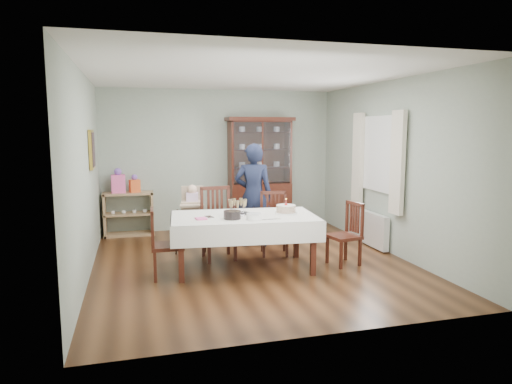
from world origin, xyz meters
name	(u,v)px	position (x,y,z in m)	size (l,w,h in m)	color
floor	(252,262)	(0.00, 0.00, 0.00)	(5.00, 5.00, 0.00)	#593319
room_shell	(243,145)	(0.00, 0.53, 1.70)	(5.00, 5.00, 5.00)	#9EAA99
dining_table	(244,242)	(-0.18, -0.27, 0.38)	(2.10, 1.33, 0.76)	#421D10
china_cabinet	(260,172)	(0.75, 2.26, 1.12)	(1.30, 0.48, 2.18)	#421D10
sideboard	(129,214)	(-1.75, 2.28, 0.40)	(0.90, 0.38, 0.80)	tan
picture_frame	(92,150)	(-2.22, 0.80, 1.65)	(0.04, 0.48, 0.58)	gold
window	(380,154)	(2.22, 0.30, 1.55)	(0.04, 1.02, 1.22)	white
curtain_left	(398,163)	(2.16, -0.32, 1.45)	(0.07, 0.30, 1.55)	silver
curtain_right	(358,158)	(2.16, 0.92, 1.45)	(0.07, 0.30, 1.55)	silver
radiator	(374,230)	(2.16, 0.30, 0.30)	(0.10, 0.80, 0.55)	white
chair_far_left	(219,238)	(-0.43, 0.33, 0.32)	(0.51, 0.51, 1.08)	#421D10
chair_far_right	(274,236)	(0.46, 0.36, 0.29)	(0.52, 0.52, 0.97)	#421D10
chair_end_left	(166,257)	(-1.26, -0.37, 0.27)	(0.43, 0.43, 0.92)	#421D10
chair_end_right	(345,246)	(1.27, -0.45, 0.27)	(0.47, 0.47, 0.90)	#421D10
woman	(253,195)	(0.27, 0.94, 0.86)	(0.63, 0.41, 1.72)	black
high_chair	(193,225)	(-0.74, 0.94, 0.42)	(0.54, 0.54, 1.07)	black
champagne_tray	(238,210)	(-0.25, -0.17, 0.82)	(0.36, 0.36, 0.22)	silver
birthday_cake	(286,209)	(0.43, -0.27, 0.82)	(0.32, 0.32, 0.22)	white
plate_stack_dark	(232,215)	(-0.39, -0.46, 0.81)	(0.23, 0.23, 0.11)	black
plate_stack_white	(254,217)	(-0.12, -0.59, 0.80)	(0.20, 0.20, 0.08)	white
napkin_stack	(201,219)	(-0.80, -0.38, 0.77)	(0.14, 0.14, 0.02)	pink
cutlery	(207,217)	(-0.70, -0.26, 0.77)	(0.11, 0.16, 0.01)	silver
cake_knife	(271,219)	(0.10, -0.64, 0.77)	(0.26, 0.02, 0.01)	silver
gift_bag_pink	(118,182)	(-1.91, 2.26, 1.00)	(0.25, 0.17, 0.45)	pink
gift_bag_orange	(135,184)	(-1.62, 2.26, 0.95)	(0.21, 0.17, 0.33)	orange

